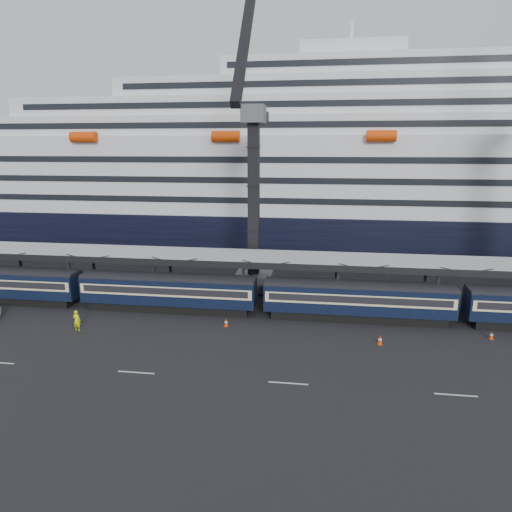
{
  "coord_description": "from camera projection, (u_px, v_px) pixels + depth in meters",
  "views": [
    {
      "loc": [
        -12.05,
        -35.13,
        17.28
      ],
      "look_at": [
        -18.45,
        10.0,
        6.39
      ],
      "focal_mm": 32.0,
      "sensor_mm": 36.0,
      "label": 1
    }
  ],
  "objects": [
    {
      "name": "traffic_cone_e",
      "position": [
        492.0,
        335.0,
        42.09
      ],
      "size": [
        0.38,
        0.38,
        0.77
      ],
      "color": "#E23D07",
      "rests_on": "ground"
    },
    {
      "name": "train",
      "position": [
        391.0,
        301.0,
        45.95
      ],
      "size": [
        133.05,
        3.0,
        4.05
      ],
      "color": "black",
      "rests_on": "ground"
    },
    {
      "name": "worker",
      "position": [
        77.0,
        320.0,
        43.9
      ],
      "size": [
        0.79,
        0.56,
        2.06
      ],
      "primitive_type": "imported",
      "rotation": [
        0.0,
        0.0,
        3.06
      ],
      "color": "#E1F00C",
      "rests_on": "ground"
    },
    {
      "name": "canopy",
      "position": [
        433.0,
        263.0,
        48.46
      ],
      "size": [
        130.0,
        6.25,
        5.53
      ],
      "color": "#919499",
      "rests_on": "ground"
    },
    {
      "name": "cruise_ship",
      "position": [
        386.0,
        177.0,
        77.77
      ],
      "size": [
        214.09,
        28.84,
        34.0
      ],
      "color": "black",
      "rests_on": "ground"
    },
    {
      "name": "ground",
      "position": [
        468.0,
        371.0,
        36.2
      ],
      "size": [
        260.0,
        260.0,
        0.0
      ],
      "primitive_type": "plane",
      "color": "black",
      "rests_on": "ground"
    },
    {
      "name": "traffic_cone_c",
      "position": [
        380.0,
        340.0,
        40.96
      ],
      "size": [
        0.43,
        0.43,
        0.87
      ],
      "color": "#E23D07",
      "rests_on": "ground"
    },
    {
      "name": "crane_dark_near",
      "position": [
        253.0,
        194.0,
        54.06
      ],
      "size": [
        4.5,
        17.75,
        35.08
      ],
      "color": "#494B50",
      "rests_on": "ground"
    },
    {
      "name": "traffic_cone_b",
      "position": [
        226.0,
        322.0,
        45.12
      ],
      "size": [
        0.41,
        0.41,
        0.81
      ],
      "color": "#E23D07",
      "rests_on": "ground"
    }
  ]
}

